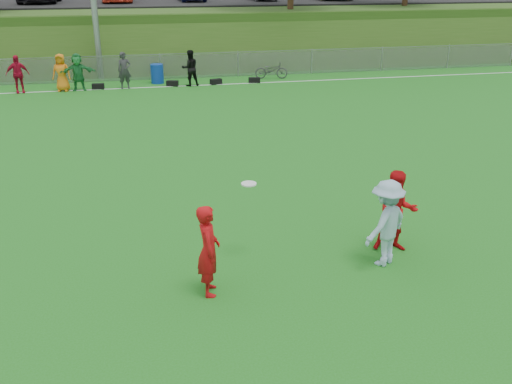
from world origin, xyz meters
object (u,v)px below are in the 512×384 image
object	(u,v)px
player_red_center	(397,212)
bicycle	(271,70)
player_blue	(386,223)
frisbee	(249,184)
recycling_bin	(157,74)
player_red_left	(209,250)

from	to	relation	value
player_red_center	bicycle	world-z (taller)	player_red_center
player_blue	frisbee	world-z (taller)	player_blue
frisbee	bicycle	xyz separation A→B (m)	(4.92, 18.54, -1.10)
player_red_center	bicycle	bearing A→B (deg)	97.92
player_blue	bicycle	distance (m)	19.57
player_red_center	bicycle	size ratio (longest dim) A/B	1.03
frisbee	bicycle	bearing A→B (deg)	75.14
player_red_center	frisbee	distance (m)	3.04
player_blue	recycling_bin	size ratio (longest dim) A/B	1.86
player_red_center	recycling_bin	bearing A→B (deg)	115.23
player_red_center	recycling_bin	world-z (taller)	player_red_center
player_red_center	frisbee	xyz separation A→B (m)	(-2.94, 0.38, 0.69)
player_blue	recycling_bin	distance (m)	19.70
player_red_left	player_blue	world-z (taller)	player_blue
player_red_left	recycling_bin	xyz separation A→B (m)	(0.11, 19.76, -0.37)
player_red_left	player_red_center	world-z (taller)	player_red_center
player_blue	recycling_bin	bearing A→B (deg)	-112.68
player_blue	bicycle	world-z (taller)	player_blue
player_blue	frisbee	xyz separation A→B (m)	(-2.49, 0.87, 0.67)
recycling_bin	player_red_left	bearing A→B (deg)	-90.32
player_red_left	frisbee	size ratio (longest dim) A/B	5.57
player_blue	frisbee	size ratio (longest dim) A/B	5.72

